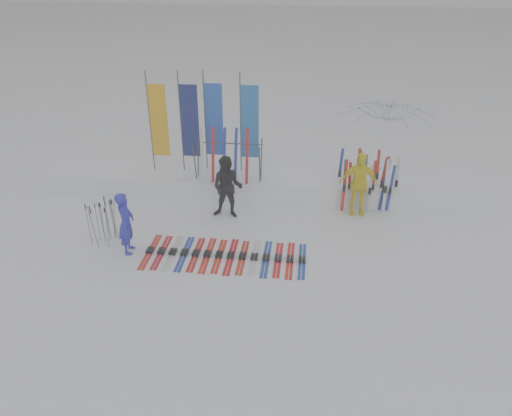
# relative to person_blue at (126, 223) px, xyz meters

# --- Properties ---
(ground) EXTENTS (120.00, 120.00, 0.00)m
(ground) POSITION_rel_person_blue_xyz_m (3.03, -0.71, -0.84)
(ground) COLOR white
(ground) RESTS_ON ground
(snow_bank) EXTENTS (14.00, 1.60, 0.60)m
(snow_bank) POSITION_rel_person_blue_xyz_m (3.03, 3.89, -0.54)
(snow_bank) COLOR white
(snow_bank) RESTS_ON ground
(person_blue) EXTENTS (0.49, 0.67, 1.69)m
(person_blue) POSITION_rel_person_blue_xyz_m (0.00, 0.00, 0.00)
(person_blue) COLOR #2023BD
(person_blue) RESTS_ON ground
(person_black) EXTENTS (0.96, 0.77, 1.87)m
(person_black) POSITION_rel_person_blue_xyz_m (2.26, 2.17, 0.09)
(person_black) COLOR black
(person_black) RESTS_ON ground
(person_yellow) EXTENTS (1.17, 0.57, 1.93)m
(person_yellow) POSITION_rel_person_blue_xyz_m (6.01, 2.79, 0.12)
(person_yellow) COLOR yellow
(person_yellow) RESTS_ON ground
(tent_canopy) EXTENTS (3.62, 3.66, 2.78)m
(tent_canopy) POSITION_rel_person_blue_xyz_m (6.96, 5.15, 0.55)
(tent_canopy) COLOR white
(tent_canopy) RESTS_ON ground
(ski_row) EXTENTS (4.13, 1.69, 0.07)m
(ski_row) POSITION_rel_person_blue_xyz_m (2.52, 0.02, -0.81)
(ski_row) COLOR red
(ski_row) RESTS_ON ground
(pole_cluster) EXTENTS (0.69, 0.76, 1.23)m
(pole_cluster) POSITION_rel_person_blue_xyz_m (-0.78, 0.42, -0.25)
(pole_cluster) COLOR #595B60
(pole_cluster) RESTS_ON ground
(feather_flags) EXTENTS (3.42, 0.30, 3.20)m
(feather_flags) POSITION_rel_person_blue_xyz_m (1.18, 4.09, 1.40)
(feather_flags) COLOR #383A3F
(feather_flags) RESTS_ON ground
(ski_rack) EXTENTS (2.04, 0.80, 1.23)m
(ski_rack) POSITION_rel_person_blue_xyz_m (2.08, 3.49, 0.54)
(ski_rack) COLOR #383A3F
(ski_rack) RESTS_ON ground
(upright_skis) EXTENTS (1.76, 1.17, 1.68)m
(upright_skis) POSITION_rel_person_blue_xyz_m (6.36, 3.39, -0.05)
(upright_skis) COLOR red
(upright_skis) RESTS_ON ground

